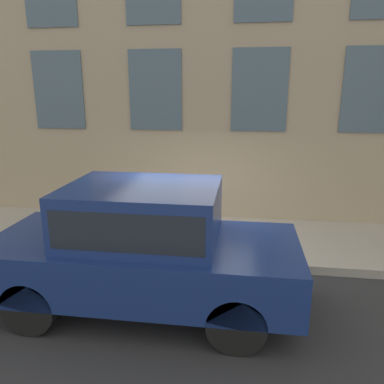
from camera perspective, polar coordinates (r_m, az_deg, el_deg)
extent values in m
plane|color=#2D2D30|center=(7.56, -0.16, -11.38)|extent=(80.00, 80.00, 0.00)
cube|color=#A8A093|center=(8.74, 1.10, -6.99)|extent=(2.68, 60.00, 0.17)
cube|color=#4C6070|center=(9.78, 25.78, 13.79)|extent=(0.03, 1.32, 1.93)
cube|color=#4C6070|center=(9.36, 10.26, 15.01)|extent=(0.03, 1.32, 1.93)
cube|color=#4C6070|center=(9.62, -5.61, 15.16)|extent=(0.03, 1.32, 1.93)
cube|color=#4C6070|center=(10.51, -19.68, 14.38)|extent=(0.03, 1.32, 1.93)
cylinder|color=gray|center=(7.80, 2.55, -8.97)|extent=(0.36, 0.36, 0.04)
cylinder|color=gray|center=(7.69, 2.58, -7.05)|extent=(0.26, 0.26, 0.60)
sphere|color=slate|center=(7.58, 2.60, -4.93)|extent=(0.28, 0.28, 0.28)
cylinder|color=black|center=(7.55, 2.61, -4.34)|extent=(0.09, 0.09, 0.11)
cylinder|color=gray|center=(7.65, 3.95, -6.61)|extent=(0.09, 0.10, 0.09)
cylinder|color=gray|center=(7.68, 1.22, -6.48)|extent=(0.09, 0.10, 0.09)
cylinder|color=#726651|center=(8.20, -2.46, -5.92)|extent=(0.08, 0.08, 0.51)
cylinder|color=#726651|center=(8.30, -2.33, -5.66)|extent=(0.08, 0.08, 0.51)
cube|color=yellow|center=(8.10, -2.43, -2.82)|extent=(0.14, 0.10, 0.39)
cylinder|color=yellow|center=(8.01, -2.56, -2.97)|extent=(0.06, 0.06, 0.37)
cylinder|color=yellow|center=(8.19, -2.30, -2.54)|extent=(0.06, 0.06, 0.37)
sphere|color=tan|center=(8.02, -2.45, -0.92)|extent=(0.17, 0.17, 0.17)
cylinder|color=black|center=(6.02, -23.53, -15.81)|extent=(0.24, 0.81, 0.81)
cylinder|color=black|center=(7.39, -16.46, -9.24)|extent=(0.24, 0.81, 0.81)
cylinder|color=black|center=(5.25, 6.78, -19.44)|extent=(0.24, 0.81, 0.81)
cylinder|color=black|center=(6.78, 7.18, -11.00)|extent=(0.24, 0.81, 0.81)
cube|color=navy|center=(6.00, -7.22, -10.47)|extent=(2.00, 4.72, 0.78)
cube|color=navy|center=(5.70, -7.48, -3.09)|extent=(1.76, 2.27, 0.84)
cube|color=#1E232D|center=(5.70, -7.48, -3.09)|extent=(1.77, 2.08, 0.54)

